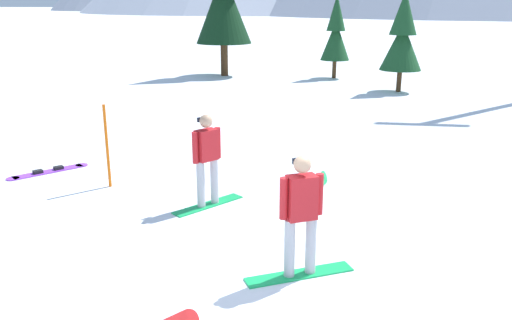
% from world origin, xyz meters
% --- Properties ---
extents(ground_plane, '(800.00, 800.00, 0.00)m').
position_xyz_m(ground_plane, '(0.00, 0.00, 0.00)').
color(ground_plane, white).
extents(snowboarder_foreground, '(1.53, 0.96, 1.76)m').
position_xyz_m(snowboarder_foreground, '(0.56, 0.64, 0.93)').
color(snowboarder_foreground, '#19B259').
rests_on(snowboarder_foreground, ground_plane).
extents(snowboarder_midground, '(1.15, 1.34, 1.75)m').
position_xyz_m(snowboarder_midground, '(-1.32, 3.05, 0.93)').
color(snowboarder_midground, '#19B259').
rests_on(snowboarder_midground, ground_plane).
extents(loose_snowboard_near_right, '(0.58, 1.74, 0.25)m').
position_xyz_m(loose_snowboard_near_right, '(0.61, 3.96, 0.13)').
color(loose_snowboard_near_right, '#19B259').
rests_on(loose_snowboard_near_right, ground_plane).
extents(loose_snowboard_near_left, '(1.42, 1.54, 0.09)m').
position_xyz_m(loose_snowboard_near_left, '(-5.37, 4.51, 0.02)').
color(loose_snowboard_near_left, '#993FD8').
rests_on(loose_snowboard_near_left, ground_plane).
extents(trail_marker_pole, '(0.06, 0.06, 1.73)m').
position_xyz_m(trail_marker_pole, '(-3.60, 3.80, 0.87)').
color(trail_marker_pole, orange).
rests_on(trail_marker_pole, ground_plane).
extents(pine_tree_twin, '(1.44, 1.44, 4.10)m').
position_xyz_m(pine_tree_twin, '(0.96, 21.02, 2.23)').
color(pine_tree_twin, '#472D19').
rests_on(pine_tree_twin, ground_plane).
extents(pine_tree_broad, '(1.74, 1.74, 4.19)m').
position_xyz_m(pine_tree_broad, '(3.72, 17.15, 2.29)').
color(pine_tree_broad, '#472D19').
rests_on(pine_tree_broad, ground_plane).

